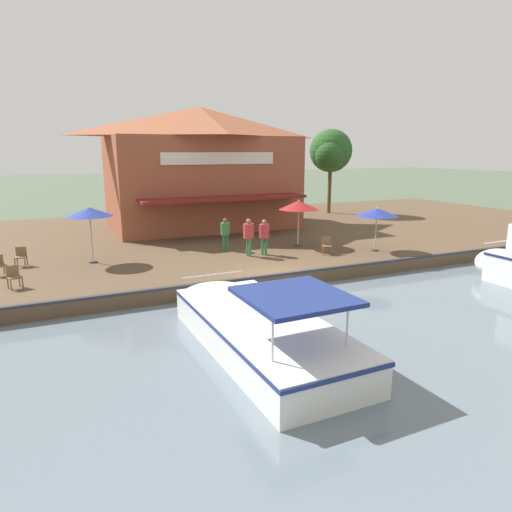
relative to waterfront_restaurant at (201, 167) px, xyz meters
name	(u,v)px	position (x,y,z in m)	size (l,w,h in m)	color
ground_plane	(278,291)	(13.59, -1.17, -4.56)	(220.00, 220.00, 0.00)	#4C5B47
quay_deck	(198,238)	(2.59, -1.17, -4.26)	(22.00, 56.00, 0.60)	brown
quay_edge_fender	(277,275)	(13.49, -1.17, -3.91)	(0.20, 50.40, 0.10)	#2D2D33
waterfront_restaurant	(201,167)	(0.00, 0.00, 0.00)	(9.16, 12.27, 7.79)	brown
patio_umbrella_mid_patio_left	(89,212)	(7.96, -7.79, -1.63)	(2.03, 2.03, 2.58)	#B7B7B7
patio_umbrella_far_corner	(299,205)	(8.56, 2.61, -1.76)	(2.12, 2.12, 2.48)	#B7B7B7
patio_umbrella_mid_patio_right	(377,212)	(11.24, 5.60, -1.98)	(2.12, 2.12, 2.23)	#B7B7B7
cafe_chair_beside_entrance	(14,276)	(10.96, -10.84, -3.48)	(0.56, 0.56, 0.85)	brown
cafe_chair_facing_river	(21,256)	(7.34, -10.76, -3.48)	(0.51, 0.51, 0.85)	brown
cafe_chair_far_corner_seat	(327,245)	(10.87, 2.93, -3.48)	(0.58, 0.58, 0.85)	brown
person_near_entrance	(225,230)	(7.91, -1.32, -2.93)	(0.47, 0.47, 1.65)	#337547
person_mid_patio	(264,233)	(9.70, 0.05, -2.86)	(0.49, 0.49, 1.74)	#337547
person_at_quay_edge	(249,233)	(9.68, -0.77, -2.80)	(0.52, 0.52, 1.83)	#337547
motorboat_second_along	(251,323)	(17.89, -4.26, -3.93)	(8.67, 3.07, 2.15)	white
tree_upstream_bank	(331,152)	(-2.11, 11.53, 0.96)	(3.60, 3.43, 6.74)	brown
tree_downstream_bank	(200,154)	(-2.17, 0.66, 0.83)	(3.63, 3.46, 6.63)	brown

